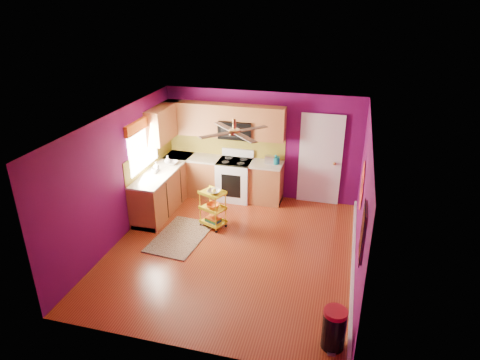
# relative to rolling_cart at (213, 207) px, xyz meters

# --- Properties ---
(ground) EXTENTS (5.00, 5.00, 0.00)m
(ground) POSITION_rel_rolling_cart_xyz_m (0.62, -0.75, -0.45)
(ground) COLOR maroon
(ground) RESTS_ON ground
(room_envelope) EXTENTS (4.54, 5.04, 2.52)m
(room_envelope) POSITION_rel_rolling_cart_xyz_m (0.65, -0.75, 1.18)
(room_envelope) COLOR #590A4B
(room_envelope) RESTS_ON ground
(lower_cabinets) EXTENTS (2.81, 2.31, 0.94)m
(lower_cabinets) POSITION_rel_rolling_cart_xyz_m (-0.73, 1.06, -0.02)
(lower_cabinets) COLOR brown
(lower_cabinets) RESTS_ON ground
(electric_range) EXTENTS (0.76, 0.66, 1.13)m
(electric_range) POSITION_rel_rolling_cart_xyz_m (0.07, 1.42, 0.03)
(electric_range) COLOR white
(electric_range) RESTS_ON ground
(upper_cabinetry) EXTENTS (2.80, 2.30, 1.26)m
(upper_cabinetry) POSITION_rel_rolling_cart_xyz_m (-0.62, 1.42, 1.35)
(upper_cabinetry) COLOR brown
(upper_cabinetry) RESTS_ON ground
(left_window) EXTENTS (0.08, 1.35, 1.08)m
(left_window) POSITION_rel_rolling_cart_xyz_m (-1.60, 0.30, 1.28)
(left_window) COLOR white
(left_window) RESTS_ON ground
(panel_door) EXTENTS (0.95, 0.11, 2.15)m
(panel_door) POSITION_rel_rolling_cart_xyz_m (1.97, 1.71, 0.57)
(panel_door) COLOR white
(panel_door) RESTS_ON ground
(right_wall_art) EXTENTS (0.04, 2.74, 1.04)m
(right_wall_art) POSITION_rel_rolling_cart_xyz_m (2.85, -1.09, 0.99)
(right_wall_art) COLOR black
(right_wall_art) RESTS_ON ground
(ceiling_fan) EXTENTS (1.01, 1.01, 0.26)m
(ceiling_fan) POSITION_rel_rolling_cart_xyz_m (0.62, -0.55, 1.84)
(ceiling_fan) COLOR #BF8C3F
(ceiling_fan) RESTS_ON ground
(shag_rug) EXTENTS (1.03, 1.55, 0.02)m
(shag_rug) POSITION_rel_rolling_cart_xyz_m (-0.51, -0.58, -0.44)
(shag_rug) COLOR black
(shag_rug) RESTS_ON ground
(rolling_cart) EXTENTS (0.59, 0.52, 0.88)m
(rolling_cart) POSITION_rel_rolling_cart_xyz_m (0.00, 0.00, 0.00)
(rolling_cart) COLOR yellow
(rolling_cart) RESTS_ON ground
(trash_can) EXTENTS (0.35, 0.37, 0.62)m
(trash_can) POSITION_rel_rolling_cart_xyz_m (2.61, -2.69, -0.14)
(trash_can) COLOR black
(trash_can) RESTS_ON ground
(teal_kettle) EXTENTS (0.18, 0.18, 0.21)m
(teal_kettle) POSITION_rel_rolling_cart_xyz_m (1.00, 1.49, 0.57)
(teal_kettle) COLOR teal
(teal_kettle) RESTS_ON lower_cabinets
(toaster) EXTENTS (0.22, 0.15, 0.18)m
(toaster) POSITION_rel_rolling_cart_xyz_m (0.88, 1.48, 0.58)
(toaster) COLOR beige
(toaster) RESTS_ON lower_cabinets
(soap_bottle_a) EXTENTS (0.09, 0.10, 0.21)m
(soap_bottle_a) POSITION_rel_rolling_cart_xyz_m (-1.41, 0.42, 0.59)
(soap_bottle_a) COLOR #EA3F72
(soap_bottle_a) RESTS_ON lower_cabinets
(soap_bottle_b) EXTENTS (0.15, 0.15, 0.19)m
(soap_bottle_b) POSITION_rel_rolling_cart_xyz_m (-1.34, 0.87, 0.58)
(soap_bottle_b) COLOR white
(soap_bottle_b) RESTS_ON lower_cabinets
(counter_dish) EXTENTS (0.26, 0.26, 0.06)m
(counter_dish) POSITION_rel_rolling_cart_xyz_m (-1.24, 0.86, 0.52)
(counter_dish) COLOR white
(counter_dish) RESTS_ON lower_cabinets
(counter_cup) EXTENTS (0.14, 0.14, 0.11)m
(counter_cup) POSITION_rel_rolling_cart_xyz_m (-1.38, 0.28, 0.54)
(counter_cup) COLOR white
(counter_cup) RESTS_ON lower_cabinets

